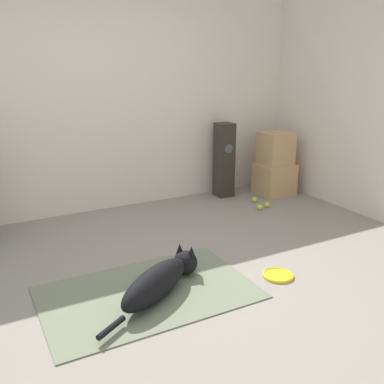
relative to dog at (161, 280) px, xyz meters
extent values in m
plane|color=gray|center=(0.18, 0.05, -0.13)|extent=(12.00, 12.00, 0.00)
cube|color=silver|center=(0.18, 2.15, 1.14)|extent=(8.00, 0.06, 2.55)
cube|color=slate|center=(-0.07, 0.08, -0.13)|extent=(1.57, 1.00, 0.01)
ellipsoid|color=black|center=(-0.06, -0.04, 0.00)|extent=(0.75, 0.58, 0.25)
sphere|color=black|center=(0.30, 0.19, -0.02)|extent=(0.20, 0.20, 0.20)
cone|color=black|center=(0.28, 0.24, 0.09)|extent=(0.06, 0.06, 0.09)
cone|color=black|center=(0.34, 0.15, 0.09)|extent=(0.06, 0.06, 0.09)
cylinder|color=black|center=(-0.49, -0.31, -0.07)|extent=(0.23, 0.16, 0.04)
cylinder|color=yellow|center=(0.96, -0.19, -0.12)|extent=(0.25, 0.25, 0.02)
torus|color=yellow|center=(0.96, -0.19, -0.12)|extent=(0.25, 0.25, 0.02)
cube|color=tan|center=(2.36, 1.63, 0.07)|extent=(0.45, 0.41, 0.41)
cube|color=tan|center=(2.37, 1.63, 0.48)|extent=(0.38, 0.34, 0.41)
cube|color=#2D2823|center=(1.75, 1.89, 0.34)|extent=(0.21, 0.21, 0.95)
cylinder|color=#4C4C51|center=(1.75, 1.78, 0.51)|extent=(0.11, 0.00, 0.11)
sphere|color=#C6E033|center=(1.82, 1.20, -0.10)|extent=(0.07, 0.07, 0.07)
sphere|color=#C6E033|center=(1.94, 1.47, -0.10)|extent=(0.07, 0.07, 0.07)
sphere|color=#C6E033|center=(1.96, 1.24, -0.10)|extent=(0.07, 0.07, 0.07)
camera|label=1|loc=(-1.14, -2.60, 1.54)|focal=40.00mm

